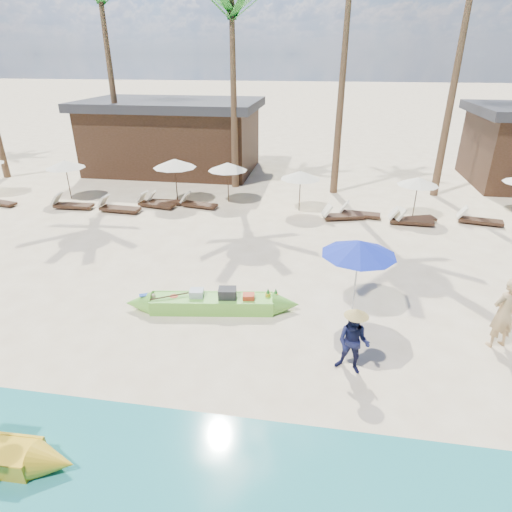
# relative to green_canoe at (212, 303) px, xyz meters

# --- Properties ---
(ground) EXTENTS (240.00, 240.00, 0.00)m
(ground) POSITION_rel_green_canoe_xyz_m (1.39, -1.42, -0.24)
(ground) COLOR #F7E1B7
(ground) RESTS_ON ground
(green_canoe) EXTENTS (5.67, 1.25, 0.72)m
(green_canoe) POSITION_rel_green_canoe_xyz_m (0.00, 0.00, 0.00)
(green_canoe) COLOR #6DC73C
(green_canoe) RESTS_ON ground
(tourist) EXTENTS (0.83, 0.70, 1.95)m
(tourist) POSITION_rel_green_canoe_xyz_m (7.63, -0.47, 0.73)
(tourist) COLOR tan
(tourist) RESTS_ON ground
(vendor_green) EXTENTS (0.92, 0.81, 1.59)m
(vendor_green) POSITION_rel_green_canoe_xyz_m (3.90, -2.06, 0.55)
(vendor_green) COLOR #16193E
(vendor_green) RESTS_ON ground
(blue_umbrella) EXTENTS (2.08, 2.08, 2.24)m
(blue_umbrella) POSITION_rel_green_canoe_xyz_m (4.06, 0.62, 1.78)
(blue_umbrella) COLOR #99999E
(blue_umbrella) RESTS_ON ground
(lounger_2_left) EXTENTS (1.72, 0.85, 0.56)m
(lounger_2_left) POSITION_rel_green_canoe_xyz_m (-12.88, 7.70, -0.06)
(lounger_2_left) COLOR #3B2318
(lounger_2_left) RESTS_ON ground
(resort_parasol_3) EXTENTS (1.94, 1.94, 2.00)m
(resort_parasol_3) POSITION_rel_green_canoe_xyz_m (-9.97, 9.27, 1.56)
(resort_parasol_3) COLOR #3B2318
(resort_parasol_3) RESTS_ON ground
(lounger_3_left) EXTENTS (1.97, 0.69, 0.66)m
(lounger_3_left) POSITION_rel_green_canoe_xyz_m (-9.09, 7.78, -0.02)
(lounger_3_left) COLOR #3B2318
(lounger_3_left) RESTS_ON ground
(lounger_3_right) EXTENTS (2.04, 0.75, 0.68)m
(lounger_3_right) POSITION_rel_green_canoe_xyz_m (-6.64, 7.68, -0.02)
(lounger_3_right) COLOR #3B2318
(lounger_3_right) RESTS_ON ground
(resort_parasol_4) EXTENTS (2.12, 2.12, 2.19)m
(resort_parasol_4) POSITION_rel_green_canoe_xyz_m (-4.32, 9.66, 1.73)
(resort_parasol_4) COLOR #3B2318
(resort_parasol_4) RESTS_ON ground
(lounger_4_left) EXTENTS (1.97, 0.92, 0.64)m
(lounger_4_left) POSITION_rel_green_canoe_xyz_m (-5.16, 8.62, -0.03)
(lounger_4_left) COLOR #3B2318
(lounger_4_left) RESTS_ON ground
(lounger_4_right) EXTENTS (1.71, 0.58, 0.58)m
(lounger_4_right) POSITION_rel_green_canoe_xyz_m (-4.87, 9.12, -0.05)
(lounger_4_right) COLOR #3B2318
(lounger_4_right) RESTS_ON ground
(resort_parasol_5) EXTENTS (1.95, 1.95, 2.01)m
(resort_parasol_5) POSITION_rel_green_canoe_xyz_m (-1.75, 10.06, 1.57)
(resort_parasol_5) COLOR #3B2318
(resort_parasol_5) RESTS_ON ground
(lounger_5_left) EXTENTS (1.89, 0.87, 0.62)m
(lounger_5_left) POSITION_rel_green_canoe_xyz_m (-3.07, 8.94, -0.04)
(lounger_5_left) COLOR #3B2318
(lounger_5_left) RESTS_ON ground
(resort_parasol_6) EXTENTS (1.87, 1.87, 1.93)m
(resort_parasol_6) POSITION_rel_green_canoe_xyz_m (1.89, 9.27, 1.50)
(resort_parasol_6) COLOR #3B2318
(resort_parasol_6) RESTS_ON ground
(lounger_6_left) EXTENTS (1.99, 1.07, 0.65)m
(lounger_6_left) POSITION_rel_green_canoe_xyz_m (3.84, 8.33, -0.03)
(lounger_6_left) COLOR #3B2318
(lounger_6_left) RESTS_ON ground
(lounger_6_right) EXTENTS (1.88, 0.79, 0.62)m
(lounger_6_right) POSITION_rel_green_canoe_xyz_m (4.63, 8.80, -0.04)
(lounger_6_right) COLOR #3B2318
(lounger_6_right) RESTS_ON ground
(resort_parasol_7) EXTENTS (1.82, 1.82, 1.87)m
(resort_parasol_7) POSITION_rel_green_canoe_xyz_m (7.15, 9.22, 1.44)
(resort_parasol_7) COLOR #3B2318
(resort_parasol_7) RESTS_ON ground
(lounger_7_left) EXTENTS (1.96, 0.67, 0.66)m
(lounger_7_left) POSITION_rel_green_canoe_xyz_m (6.78, 8.19, -0.02)
(lounger_7_left) COLOR #3B2318
(lounger_7_left) RESTS_ON ground
(lounger_7_right) EXTENTS (2.01, 1.20, 0.65)m
(lounger_7_right) POSITION_rel_green_canoe_xyz_m (6.98, 8.41, -0.02)
(lounger_7_right) COLOR #3B2318
(lounger_7_right) RESTS_ON ground
(lounger_8_left) EXTENTS (1.98, 0.93, 0.65)m
(lounger_8_left) POSITION_rel_green_canoe_xyz_m (9.80, 8.75, -0.03)
(lounger_8_left) COLOR #3B2318
(lounger_8_left) RESTS_ON ground
(palm_2) EXTENTS (2.08, 2.08, 11.33)m
(palm_2) POSITION_rel_green_canoe_xyz_m (-9.06, 13.65, 8.94)
(palm_2) COLOR brown
(palm_2) RESTS_ON ground
(palm_3) EXTENTS (2.08, 2.08, 10.52)m
(palm_3) POSITION_rel_green_canoe_xyz_m (-1.97, 12.85, 8.33)
(palm_3) COLOR brown
(palm_3) RESTS_ON ground
(pavilion_west) EXTENTS (10.80, 6.60, 4.30)m
(pavilion_west) POSITION_rel_green_canoe_xyz_m (-6.61, 16.08, 1.95)
(pavilion_west) COLOR #3B2318
(pavilion_west) RESTS_ON ground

